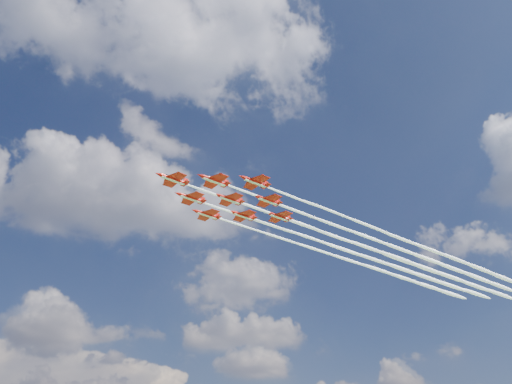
% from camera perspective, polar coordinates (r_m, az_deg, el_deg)
% --- Properties ---
extents(jet_lead, '(135.75, 71.91, 2.76)m').
position_cam_1_polar(jet_lead, '(190.62, 9.94, -5.33)').
color(jet_lead, '#B8100A').
extents(jet_row2_port, '(135.75, 71.91, 2.76)m').
position_cam_1_polar(jet_row2_port, '(193.79, 13.51, -5.36)').
color(jet_row2_port, '#B8100A').
extents(jet_row2_starb, '(135.75, 71.91, 2.76)m').
position_cam_1_polar(jet_row2_starb, '(201.82, 10.59, -6.68)').
color(jet_row2_starb, '#B8100A').
extents(jet_row3_port, '(135.75, 71.91, 2.76)m').
position_cam_1_polar(jet_row3_port, '(197.68, 16.94, -5.36)').
color(jet_row3_port, '#B8100A').
extents(jet_row3_centre, '(135.75, 71.91, 2.76)m').
position_cam_1_polar(jet_row3_centre, '(205.11, 13.96, -6.67)').
color(jet_row3_centre, '#B8100A').
extents(jet_row3_starb, '(135.75, 71.91, 2.76)m').
position_cam_1_polar(jet_row3_starb, '(213.16, 11.18, -7.87)').
color(jet_row3_starb, '#B8100A').
extents(jet_row4_port, '(135.75, 71.91, 2.76)m').
position_cam_1_polar(jet_row4_port, '(209.07, 17.21, -6.65)').
color(jet_row4_port, '#B8100A').
extents(jet_row4_starb, '(135.75, 71.91, 2.76)m').
position_cam_1_polar(jet_row4_starb, '(216.54, 14.37, -7.85)').
color(jet_row4_starb, '#B8100A').
extents(jet_tail, '(135.75, 71.91, 2.76)m').
position_cam_1_polar(jet_tail, '(220.57, 17.45, -7.81)').
color(jet_tail, '#B8100A').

